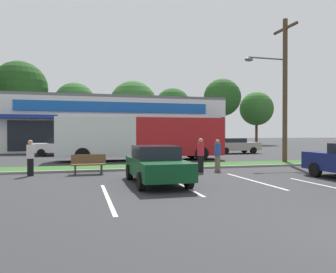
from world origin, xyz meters
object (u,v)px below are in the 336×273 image
pedestrian_by_pole (201,155)px  car_1 (156,164)px  car_2 (59,146)px  bus_stop_bench (89,164)px  pedestrian_near_bench (336,153)px  pedestrian_mid (218,155)px  utility_pole (283,86)px  city_bus (142,136)px  car_4 (235,145)px  pedestrian_far (30,158)px

pedestrian_by_pole → car_1: bearing=-147.0°
car_1 → car_2: size_ratio=1.06×
bus_stop_bench → pedestrian_near_bench: bearing=178.4°
car_1 → pedestrian_mid: 5.33m
utility_pole → car_2: 18.95m
bus_stop_bench → car_1: 4.43m
car_1 → car_2: bearing=-165.2°
car_1 → city_bus: bearing=172.6°
utility_pole → city_bus: size_ratio=0.78×
utility_pole → car_4: size_ratio=2.00×
car_4 → city_bus: bearing=-151.1°
car_1 → pedestrian_near_bench: bearing=106.2°
car_1 → pedestrian_far: pedestrian_far is taller
car_4 → pedestrian_far: bearing=-142.3°
car_4 → pedestrian_by_pole: size_ratio=2.73×
car_2 → pedestrian_by_pole: 16.51m
pedestrian_by_pole → pedestrian_far: 8.05m
bus_stop_bench → car_1: size_ratio=0.36×
car_1 → pedestrian_by_pole: bearing=135.8°
utility_pole → pedestrian_mid: size_ratio=5.70×
city_bus → pedestrian_near_bench: size_ratio=7.44×
bus_stop_bench → car_1: car_1 is taller
pedestrian_near_bench → city_bus: bearing=-13.0°
utility_pole → car_2: size_ratio=2.23×
bus_stop_bench → pedestrian_far: bearing=-0.9°
city_bus → pedestrian_by_pole: (1.55, -7.87, -0.91)m
pedestrian_mid → car_4: bearing=-79.7°
pedestrian_near_bench → pedestrian_by_pole: (-8.35, -0.23, 0.05)m
car_2 → pedestrian_far: bearing=88.5°
pedestrian_near_bench → pedestrian_mid: bearing=23.4°
city_bus → car_4: city_bus is taller
pedestrian_near_bench → pedestrian_far: (-16.37, 0.42, 0.02)m
city_bus → pedestrian_far: city_bus is taller
car_1 → pedestrian_far: bearing=-126.4°
pedestrian_near_bench → pedestrian_far: size_ratio=0.97×
utility_pole → car_4: (1.82, 10.42, -4.20)m
utility_pole → car_4: 11.39m
car_4 → pedestrian_by_pole: pedestrian_by_pole is taller
car_2 → pedestrian_near_bench: 21.53m
pedestrian_by_pole → pedestrian_far: (-8.02, 0.65, -0.03)m
utility_pole → pedestrian_mid: (-5.68, -2.66, -4.16)m
city_bus → pedestrian_mid: 7.99m
car_1 → pedestrian_far: 6.26m
city_bus → bus_stop_bench: (-3.89, -7.26, -1.26)m
bus_stop_bench → pedestrian_by_pole: size_ratio=0.94×
utility_pole → car_2: utility_pole is taller
utility_pole → city_bus: 10.13m
pedestrian_by_pole → bus_stop_bench: bearing=160.8°
bus_stop_bench → car_2: bearing=-81.1°
bus_stop_bench → car_4: (14.02, 12.86, 0.27)m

